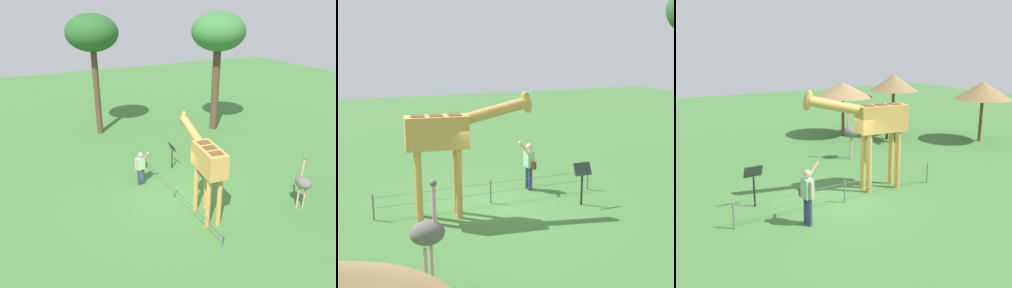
% 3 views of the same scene
% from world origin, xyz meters
% --- Properties ---
extents(ground_plane, '(60.00, 60.00, 0.00)m').
position_xyz_m(ground_plane, '(0.00, 0.00, 0.00)').
color(ground_plane, '#427538').
extents(giraffe, '(3.66, 0.98, 3.54)m').
position_xyz_m(giraffe, '(-1.48, -0.42, 2.31)').
color(giraffe, gold).
rests_on(giraffe, ground_plane).
extents(visitor, '(0.60, 0.58, 1.73)m').
position_xyz_m(visitor, '(1.67, 0.89, 0.90)').
color(visitor, navy).
rests_on(visitor, ground_plane).
extents(ostrich, '(0.70, 0.56, 2.25)m').
position_xyz_m(ostrich, '(-2.93, -4.04, 1.18)').
color(ostrich, '#CC9E93').
rests_on(ostrich, ground_plane).
extents(info_sign, '(0.56, 0.21, 1.32)m').
position_xyz_m(info_sign, '(2.50, -1.09, 0.95)').
color(info_sign, black).
rests_on(info_sign, ground_plane).
extents(wire_fence, '(7.05, 0.05, 0.75)m').
position_xyz_m(wire_fence, '(0.00, 0.11, 0.40)').
color(wire_fence, slate).
rests_on(wire_fence, ground_plane).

